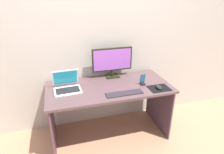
# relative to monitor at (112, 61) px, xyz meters

# --- Properties ---
(ground_plane) EXTENTS (8.00, 8.00, 0.00)m
(ground_plane) POSITION_rel_monitor_xyz_m (-0.12, -0.27, -0.93)
(ground_plane) COLOR tan
(wall_back) EXTENTS (6.00, 0.04, 2.50)m
(wall_back) POSITION_rel_monitor_xyz_m (-0.12, 0.13, 0.32)
(wall_back) COLOR #BDB6A5
(wall_back) RESTS_ON ground_plane
(desk) EXTENTS (1.50, 0.71, 0.71)m
(desk) POSITION_rel_monitor_xyz_m (-0.12, -0.27, -0.36)
(desk) COLOR brown
(desk) RESTS_ON ground_plane
(monitor) EXTENTS (0.54, 0.14, 0.40)m
(monitor) POSITION_rel_monitor_xyz_m (0.00, 0.00, 0.00)
(monitor) COLOR black
(monitor) RESTS_ON desk
(laptop) EXTENTS (0.32, 0.29, 0.22)m
(laptop) POSITION_rel_monitor_xyz_m (-0.61, -0.22, -0.18)
(laptop) COLOR white
(laptop) RESTS_ON desk
(keyboard_external) EXTENTS (0.42, 0.11, 0.01)m
(keyboard_external) POSITION_rel_monitor_xyz_m (-0.00, -0.50, -0.22)
(keyboard_external) COLOR #2B252B
(keyboard_external) RESTS_ON desk
(mousepad) EXTENTS (0.25, 0.20, 0.00)m
(mousepad) POSITION_rel_monitor_xyz_m (0.44, -0.49, -0.22)
(mousepad) COLOR black
(mousepad) RESTS_ON desk
(mouse) EXTENTS (0.07, 0.11, 0.04)m
(mouse) POSITION_rel_monitor_xyz_m (0.43, -0.50, -0.20)
(mouse) COLOR black
(mouse) RESTS_ON mousepad
(phone_in_dock) EXTENTS (0.06, 0.06, 0.14)m
(phone_in_dock) POSITION_rel_monitor_xyz_m (0.29, -0.34, -0.17)
(phone_in_dock) COLOR black
(phone_in_dock) RESTS_ON desk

